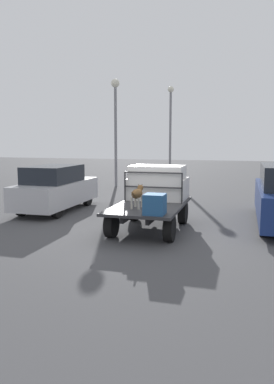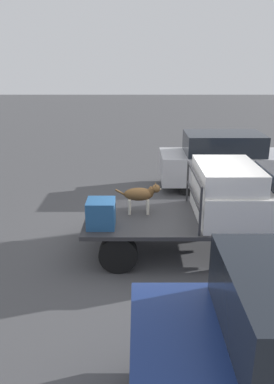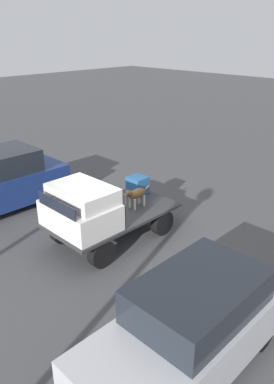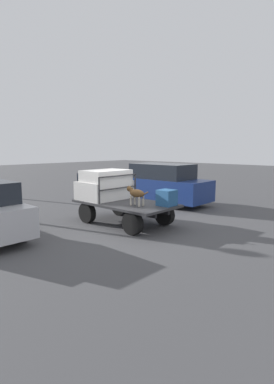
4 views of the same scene
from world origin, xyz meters
TOP-DOWN VIEW (x-y plane):
  - ground_plane at (0.00, 0.00)m, footprint 80.00×80.00m
  - flatbed_truck at (0.00, 0.00)m, footprint 3.70×1.98m
  - truck_cab at (1.08, 0.00)m, footprint 1.38×1.86m
  - truck_headboard at (0.35, 0.00)m, footprint 0.04×1.86m
  - dog at (-0.70, 0.19)m, footprint 0.98×0.27m
  - cargo_crate at (-1.48, -0.49)m, footprint 0.53×0.53m
  - parked_sedan at (2.04, 4.25)m, footprint 4.28×1.70m

SIDE VIEW (x-z plane):
  - ground_plane at x=0.00m, z-range 0.00..0.00m
  - flatbed_truck at x=0.00m, z-range 0.18..0.98m
  - parked_sedan at x=2.04m, z-range -0.01..1.74m
  - cargo_crate at x=-1.48m, z-range 0.80..1.33m
  - dog at x=-0.70m, z-range 0.88..1.54m
  - truck_cab at x=1.08m, z-range 0.77..1.87m
  - truck_headboard at x=0.35m, z-range 0.94..1.89m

